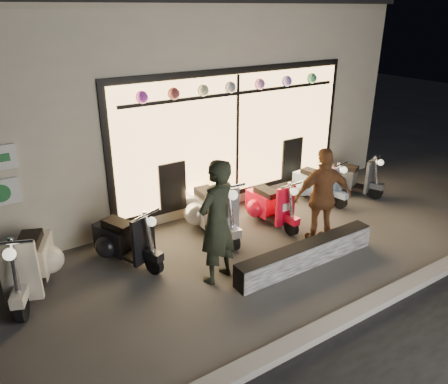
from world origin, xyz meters
The scene contains 12 objects.
ground centered at (0.00, 0.00, 0.00)m, with size 40.00×40.00×0.00m, color #383533.
kerb centered at (0.00, -2.00, 0.06)m, with size 40.00×0.25×0.12m, color slate.
shop_building centered at (0.00, 4.98, 2.10)m, with size 10.20×6.23×4.20m.
graffiti_barrier centered at (0.42, -0.65, 0.20)m, with size 2.72×0.28×0.40m, color black.
scooter_silver centered at (-0.27, 1.24, 0.45)m, with size 0.56×1.58×1.13m.
scooter_red centered at (0.88, 0.96, 0.38)m, with size 0.44×1.33×0.96m.
scooter_black centered at (-2.04, 1.16, 0.40)m, with size 0.78×1.38×1.00m.
scooter_cream centered at (-3.45, 1.18, 0.45)m, with size 0.89×1.55×1.12m.
scooter_blue centered at (2.42, 1.27, 0.38)m, with size 0.57×1.32×0.94m.
scooter_grey centered at (3.32, 1.14, 0.37)m, with size 0.74×1.27×0.92m.
man centered at (-1.01, -0.18, 0.98)m, with size 0.72×0.47×1.97m, color black.
woman centered at (1.16, -0.20, 0.88)m, with size 1.04×0.43×1.77m, color brown.
Camera 1 is at (-4.08, -5.10, 3.94)m, focal length 35.00 mm.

